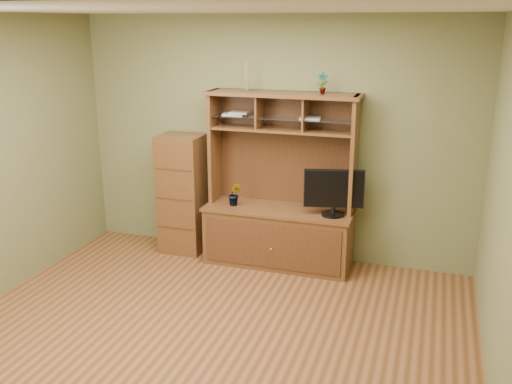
% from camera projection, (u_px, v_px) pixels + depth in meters
% --- Properties ---
extents(room, '(4.54, 4.04, 2.74)m').
position_uv_depth(room, '(204.00, 187.00, 4.54)').
color(room, '#583219').
rests_on(room, ground).
extents(media_hutch, '(1.66, 0.61, 1.90)m').
position_uv_depth(media_hutch, '(279.00, 218.00, 6.31)').
color(media_hutch, '#462914').
rests_on(media_hutch, room).
extents(monitor, '(0.62, 0.24, 0.50)m').
position_uv_depth(monitor, '(334.00, 192.00, 5.94)').
color(monitor, black).
rests_on(monitor, media_hutch).
extents(orchid_plant, '(0.16, 0.14, 0.27)m').
position_uv_depth(orchid_plant, '(235.00, 194.00, 6.30)').
color(orchid_plant, '#25501B').
rests_on(orchid_plant, media_hutch).
extents(top_plant, '(0.13, 0.11, 0.22)m').
position_uv_depth(top_plant, '(322.00, 83.00, 5.82)').
color(top_plant, '#3D6322').
rests_on(top_plant, media_hutch).
extents(reed_diffuser, '(0.06, 0.06, 0.32)m').
position_uv_depth(reed_diffuser, '(246.00, 79.00, 6.06)').
color(reed_diffuser, silver).
rests_on(reed_diffuser, media_hutch).
extents(magazines, '(1.10, 0.20, 0.04)m').
position_uv_depth(magazines, '(259.00, 115.00, 6.13)').
color(magazines, '#A4A5A9').
rests_on(magazines, media_hutch).
extents(side_cabinet, '(0.49, 0.45, 1.38)m').
position_uv_depth(side_cabinet, '(183.00, 194.00, 6.63)').
color(side_cabinet, '#462914').
rests_on(side_cabinet, room).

